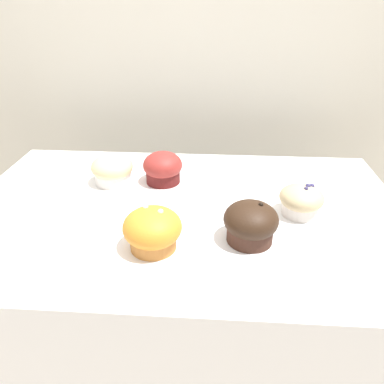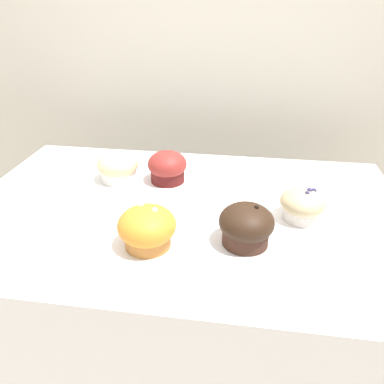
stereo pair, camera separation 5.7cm
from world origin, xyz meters
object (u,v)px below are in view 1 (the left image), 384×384
object	(u,v)px
muffin_front_center	(112,169)
muffin_front_left	(163,168)
muffin_back_left	(251,223)
muffin_back_right	(153,230)
muffin_front_right	(301,200)

from	to	relation	value
muffin_front_center	muffin_front_left	xyz separation A→B (m)	(0.13, 0.01, 0.00)
muffin_back_left	muffin_front_left	xyz separation A→B (m)	(-0.20, 0.24, -0.00)
muffin_back_left	muffin_back_right	size ratio (longest dim) A/B	0.95
muffin_front_left	muffin_front_right	size ratio (longest dim) A/B	1.04
muffin_back_right	muffin_front_left	size ratio (longest dim) A/B	1.12
muffin_front_center	muffin_back_left	distance (m)	0.40
muffin_front_center	muffin_front_left	world-z (taller)	muffin_front_left
muffin_front_left	muffin_front_right	bearing A→B (deg)	-23.04
muffin_back_left	muffin_front_right	world-z (taller)	muffin_back_left
muffin_front_center	muffin_front_right	size ratio (longest dim) A/B	1.10
muffin_front_center	muffin_front_right	world-z (taller)	muffin_front_center
muffin_back_right	muffin_front_left	bearing A→B (deg)	93.94
muffin_front_center	muffin_front_left	distance (m)	0.13
muffin_back_left	muffin_front_right	size ratio (longest dim) A/B	1.11
muffin_back_left	muffin_front_center	bearing A→B (deg)	145.07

